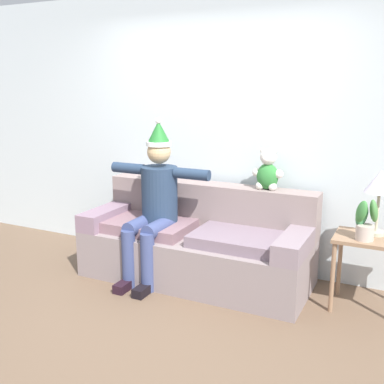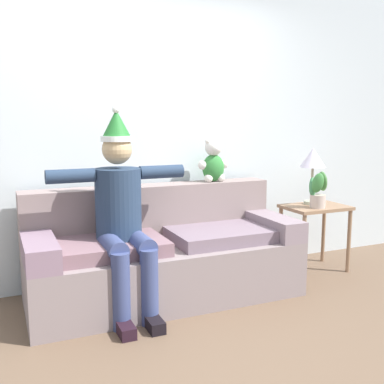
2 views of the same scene
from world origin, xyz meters
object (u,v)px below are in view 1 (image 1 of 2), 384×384
couch (198,243)px  person_seated (155,199)px  table_lamp (380,185)px  potted_plant (365,221)px  side_table (371,250)px  teddy_bear (268,171)px

couch → person_seated: person_seated is taller
table_lamp → potted_plant: table_lamp is taller
side_table → potted_plant: 0.28m
potted_plant → person_seated: bearing=-176.9°
couch → person_seated: (-0.37, -0.17, 0.43)m
person_seated → teddy_bear: bearing=24.0°
teddy_bear → potted_plant: bearing=-19.6°
table_lamp → potted_plant: 0.32m
couch → teddy_bear: size_ratio=5.55×
table_lamp → person_seated: bearing=-171.8°
side_table → couch: bearing=-179.2°
teddy_bear → potted_plant: 0.99m
side_table → potted_plant: bearing=-122.1°
person_seated → side_table: bearing=5.7°
couch → side_table: couch is taller
couch → teddy_bear: bearing=23.7°
couch → potted_plant: bearing=-2.6°
teddy_bear → side_table: (0.95, -0.23, -0.53)m
potted_plant → teddy_bear: bearing=160.4°
couch → potted_plant: potted_plant is taller
couch → table_lamp: table_lamp is taller
person_seated → side_table: size_ratio=2.44×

